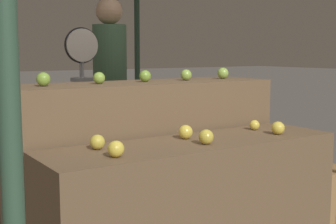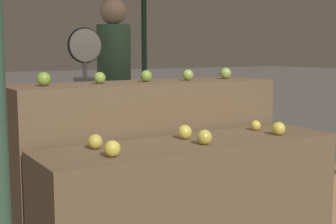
% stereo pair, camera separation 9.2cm
% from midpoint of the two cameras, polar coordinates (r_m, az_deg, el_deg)
% --- Properties ---
extents(display_counter_front, '(1.94, 0.55, 0.79)m').
position_cam_midpoint_polar(display_counter_front, '(2.97, 2.37, -11.14)').
color(display_counter_front, brown).
rests_on(display_counter_front, ground_plane).
extents(display_counter_back, '(1.94, 0.55, 1.13)m').
position_cam_midpoint_polar(display_counter_back, '(3.42, -3.54, -5.81)').
color(display_counter_back, brown).
rests_on(display_counter_back, ground_plane).
extents(apple_front_0, '(0.09, 0.09, 0.09)m').
position_cam_midpoint_polar(apple_front_0, '(2.46, -7.43, -4.49)').
color(apple_front_0, yellow).
rests_on(apple_front_0, display_counter_front).
extents(apple_front_1, '(0.09, 0.09, 0.09)m').
position_cam_midpoint_polar(apple_front_1, '(2.78, 3.67, -3.06)').
color(apple_front_1, gold).
rests_on(apple_front_1, display_counter_front).
extents(apple_front_2, '(0.09, 0.09, 0.09)m').
position_cam_midpoint_polar(apple_front_2, '(3.18, 12.46, -1.92)').
color(apple_front_2, yellow).
rests_on(apple_front_2, display_counter_front).
extents(apple_front_3, '(0.08, 0.08, 0.08)m').
position_cam_midpoint_polar(apple_front_3, '(2.67, -9.58, -3.63)').
color(apple_front_3, gold).
rests_on(apple_front_3, display_counter_front).
extents(apple_front_4, '(0.09, 0.09, 0.09)m').
position_cam_midpoint_polar(apple_front_4, '(2.94, 1.21, -2.45)').
color(apple_front_4, yellow).
rests_on(apple_front_4, display_counter_front).
extents(apple_front_5, '(0.07, 0.07, 0.07)m').
position_cam_midpoint_polar(apple_front_5, '(3.33, 9.73, -1.58)').
color(apple_front_5, yellow).
rests_on(apple_front_5, display_counter_front).
extents(apple_back_0, '(0.09, 0.09, 0.09)m').
position_cam_midpoint_polar(apple_back_0, '(3.03, -15.80, 3.86)').
color(apple_back_0, '#7AA338').
rests_on(apple_back_0, display_counter_back).
extents(apple_back_1, '(0.08, 0.08, 0.08)m').
position_cam_midpoint_polar(apple_back_1, '(3.17, -9.22, 4.11)').
color(apple_back_1, '#84AD3D').
rests_on(apple_back_1, display_counter_back).
extents(apple_back_2, '(0.08, 0.08, 0.08)m').
position_cam_midpoint_polar(apple_back_2, '(3.34, -3.59, 4.39)').
color(apple_back_2, '#7AA338').
rests_on(apple_back_2, display_counter_back).
extents(apple_back_3, '(0.08, 0.08, 0.08)m').
position_cam_midpoint_polar(apple_back_3, '(3.52, 1.48, 4.55)').
color(apple_back_3, '#8EB247').
rests_on(apple_back_3, display_counter_back).
extents(apple_back_4, '(0.09, 0.09, 0.09)m').
position_cam_midpoint_polar(apple_back_4, '(3.75, 6.02, 4.73)').
color(apple_back_4, '#8EB247').
rests_on(apple_back_4, display_counter_back).
extents(produce_scale, '(0.29, 0.20, 1.53)m').
position_cam_midpoint_polar(produce_scale, '(3.85, -11.05, 3.90)').
color(produce_scale, '#99999E').
rests_on(produce_scale, ground_plane).
extents(person_vendor_at_scale, '(0.38, 0.38, 1.82)m').
position_cam_midpoint_polar(person_vendor_at_scale, '(4.28, -7.68, 3.81)').
color(person_vendor_at_scale, '#2D2D38').
rests_on(person_vendor_at_scale, ground_plane).
extents(wooden_crate_side, '(0.40, 0.40, 0.40)m').
position_cam_midpoint_polar(wooden_crate_side, '(4.09, 17.51, -9.18)').
color(wooden_crate_side, '#9E7547').
rests_on(wooden_crate_side, ground_plane).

